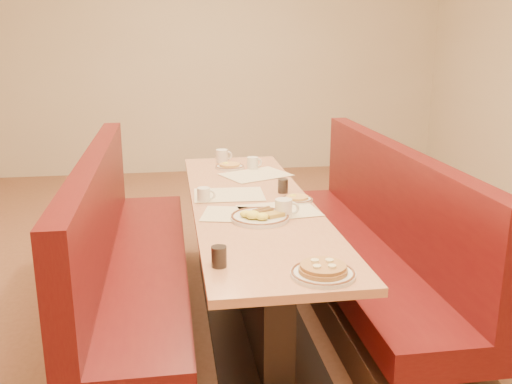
{
  "coord_description": "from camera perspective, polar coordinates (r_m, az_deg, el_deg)",
  "views": [
    {
      "loc": [
        -0.47,
        -3.18,
        1.7
      ],
      "look_at": [
        0.0,
        -0.15,
        0.85
      ],
      "focal_mm": 40.0,
      "sensor_mm": 36.0,
      "label": 1
    }
  ],
  "objects": [
    {
      "name": "placemat_far_right",
      "position": [
        3.98,
        -0.03,
        1.75
      ],
      "size": [
        0.53,
        0.47,
        0.0
      ],
      "primitive_type": "cube",
      "rotation": [
        0.0,
        0.0,
        0.42
      ],
      "color": "beige",
      "rests_on": "diner_table"
    },
    {
      "name": "placemat_far_left",
      "position": [
        3.49,
        -2.73,
        -0.26
      ],
      "size": [
        0.44,
        0.34,
        0.0
      ],
      "primitive_type": "cube",
      "rotation": [
        0.0,
        0.0,
        -0.05
      ],
      "color": "beige",
      "rests_on": "diner_table"
    },
    {
      "name": "eggs_plate",
      "position": [
        3.02,
        0.36,
        -2.46
      ],
      "size": [
        0.31,
        0.31,
        0.06
      ],
      "rotation": [
        0.0,
        0.0,
        0.36
      ],
      "color": "silver",
      "rests_on": "diner_table"
    },
    {
      "name": "coffee_mug_d",
      "position": [
        4.39,
        -3.38,
        3.65
      ],
      "size": [
        0.13,
        0.09,
        0.1
      ],
      "rotation": [
        0.0,
        0.0,
        0.15
      ],
      "color": "silver",
      "rests_on": "diner_table"
    },
    {
      "name": "booth_left",
      "position": [
        3.46,
        -12.58,
        -7.67
      ],
      "size": [
        0.55,
        2.5,
        1.05
      ],
      "color": "#4C3326",
      "rests_on": "ground"
    },
    {
      "name": "extra_plate_far",
      "position": [
        4.19,
        -2.66,
        2.6
      ],
      "size": [
        0.22,
        0.22,
        0.04
      ],
      "rotation": [
        0.0,
        0.0,
        0.07
      ],
      "color": "silver",
      "rests_on": "diner_table"
    },
    {
      "name": "pancake_plate",
      "position": [
        2.35,
        6.72,
        -7.89
      ],
      "size": [
        0.27,
        0.27,
        0.06
      ],
      "rotation": [
        0.0,
        0.0,
        0.24
      ],
      "color": "silver",
      "rests_on": "diner_table"
    },
    {
      "name": "placemat_near_right",
      "position": [
        3.17,
        2.3,
        -1.85
      ],
      "size": [
        0.46,
        0.37,
        0.0
      ],
      "primitive_type": "cube",
      "rotation": [
        0.0,
        0.0,
        0.13
      ],
      "color": "beige",
      "rests_on": "diner_table"
    },
    {
      "name": "placemat_near_left",
      "position": [
        3.11,
        -1.94,
        -2.23
      ],
      "size": [
        0.42,
        0.35,
        0.0
      ],
      "primitive_type": "cube",
      "rotation": [
        0.0,
        0.0,
        -0.24
      ],
      "color": "beige",
      "rests_on": "diner_table"
    },
    {
      "name": "coffee_mug_c",
      "position": [
        4.16,
        -0.3,
        2.94
      ],
      "size": [
        0.11,
        0.08,
        0.09
      ],
      "rotation": [
        0.0,
        0.0,
        0.25
      ],
      "color": "silver",
      "rests_on": "diner_table"
    },
    {
      "name": "soda_tumbler_near",
      "position": [
        2.42,
        -3.72,
        -6.47
      ],
      "size": [
        0.07,
        0.07,
        0.09
      ],
      "color": "black",
      "rests_on": "diner_table"
    },
    {
      "name": "coffee_mug_b",
      "position": [
        3.36,
        -5.2,
        -0.23
      ],
      "size": [
        0.11,
        0.08,
        0.08
      ],
      "rotation": [
        0.0,
        0.0,
        -0.22
      ],
      "color": "silver",
      "rests_on": "diner_table"
    },
    {
      "name": "ground",
      "position": [
        3.63,
        -0.37,
        -12.39
      ],
      "size": [
        8.0,
        8.0,
        0.0
      ],
      "primitive_type": "plane",
      "color": "#9E6647",
      "rests_on": "ground"
    },
    {
      "name": "soda_tumbler_mid",
      "position": [
        3.53,
        2.71,
        0.61
      ],
      "size": [
        0.06,
        0.06,
        0.09
      ],
      "color": "black",
      "rests_on": "diner_table"
    },
    {
      "name": "extra_plate_mid",
      "position": [
        3.37,
        4.12,
        -0.68
      ],
      "size": [
        0.19,
        0.19,
        0.04
      ],
      "rotation": [
        0.0,
        0.0,
        0.29
      ],
      "color": "silver",
      "rests_on": "diner_table"
    },
    {
      "name": "booth_right",
      "position": [
        3.65,
        11.14,
        -6.32
      ],
      "size": [
        0.55,
        2.5,
        1.05
      ],
      "color": "#4C3326",
      "rests_on": "ground"
    },
    {
      "name": "diner_table",
      "position": [
        3.47,
        -0.38,
        -6.93
      ],
      "size": [
        0.7,
        2.5,
        0.75
      ],
      "color": "black",
      "rests_on": "ground"
    },
    {
      "name": "coffee_mug_a",
      "position": [
        3.06,
        2.85,
        -1.6
      ],
      "size": [
        0.13,
        0.09,
        0.1
      ],
      "rotation": [
        0.0,
        0.0,
        -0.14
      ],
      "color": "silver",
      "rests_on": "diner_table"
    }
  ]
}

